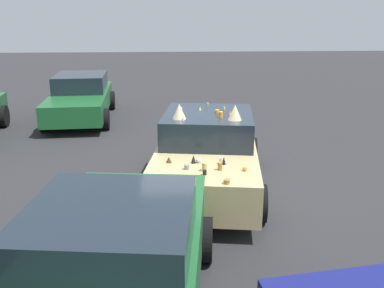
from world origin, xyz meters
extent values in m
plane|color=#2D2D30|center=(0.00, 0.00, 0.00)|extent=(60.00, 60.00, 0.00)
cube|color=#D8BC7F|center=(0.00, 0.00, 0.61)|extent=(4.57, 2.43, 0.67)
cube|color=#1E2833|center=(0.13, -0.02, 1.21)|extent=(2.02, 1.92, 0.53)
cylinder|color=black|center=(-1.47, -0.73, 0.32)|extent=(0.66, 0.31, 0.64)
cylinder|color=black|center=(-1.20, 1.12, 0.32)|extent=(0.66, 0.31, 0.64)
cylinder|color=black|center=(1.20, -1.12, 0.32)|extent=(0.66, 0.31, 0.64)
cylinder|color=black|center=(1.47, 0.73, 0.32)|extent=(0.66, 0.31, 0.64)
ellipsoid|color=black|center=(1.53, -1.15, 0.72)|extent=(0.12, 0.04, 0.09)
ellipsoid|color=black|center=(-0.48, 1.00, 0.53)|extent=(0.16, 0.04, 0.11)
ellipsoid|color=black|center=(-0.66, -0.83, 0.74)|extent=(0.11, 0.04, 0.14)
ellipsoid|color=black|center=(1.27, -1.11, 0.49)|extent=(0.12, 0.04, 0.11)
ellipsoid|color=black|center=(0.16, 0.90, 0.69)|extent=(0.13, 0.04, 0.11)
ellipsoid|color=black|center=(-1.26, -0.74, 0.68)|extent=(0.16, 0.04, 0.10)
cylinder|color=#A87A38|center=(-1.54, -0.05, 1.01)|extent=(0.08, 0.08, 0.13)
sphere|color=silver|center=(-1.18, 0.26, 0.99)|extent=(0.09, 0.09, 0.09)
cylinder|color=silver|center=(-1.26, -0.11, 1.00)|extent=(0.09, 0.09, 0.11)
cone|color=black|center=(-1.19, 0.35, 1.01)|extent=(0.12, 0.12, 0.14)
cylinder|color=black|center=(-1.72, 0.21, 0.98)|extent=(0.06, 0.06, 0.08)
cone|color=black|center=(-1.29, -0.14, 1.01)|extent=(0.10, 0.10, 0.14)
sphere|color=orange|center=(-1.60, -0.43, 0.98)|extent=(0.07, 0.07, 0.07)
cone|color=#51381E|center=(-1.14, 0.75, 1.00)|extent=(0.13, 0.13, 0.10)
cylinder|color=#A87A38|center=(-2.09, -0.08, 0.98)|extent=(0.13, 0.13, 0.07)
cylinder|color=tan|center=(-1.56, 0.20, 1.01)|extent=(0.10, 0.10, 0.13)
cylinder|color=gray|center=(-1.47, 0.47, 0.98)|extent=(0.12, 0.12, 0.08)
cone|color=tan|center=(0.40, 0.12, 1.51)|extent=(0.07, 0.07, 0.07)
cylinder|color=tan|center=(0.38, -0.36, 1.51)|extent=(0.06, 0.06, 0.06)
cone|color=orange|center=(-0.09, -0.41, 1.53)|extent=(0.06, 0.06, 0.10)
cylinder|color=gray|center=(0.72, -0.07, 1.52)|extent=(0.05, 0.05, 0.07)
cylinder|color=silver|center=(0.22, 0.51, 1.52)|extent=(0.09, 0.09, 0.09)
cone|color=silver|center=(-0.42, 0.48, 1.53)|extent=(0.06, 0.06, 0.10)
cylinder|color=orange|center=(-0.27, -0.21, 1.53)|extent=(0.10, 0.10, 0.11)
cylinder|color=orange|center=(0.11, -0.19, 1.51)|extent=(0.11, 0.11, 0.06)
cone|color=beige|center=(-0.44, -0.44, 1.62)|extent=(0.25, 0.25, 0.27)
cone|color=beige|center=(-0.29, 0.55, 1.62)|extent=(0.25, 0.25, 0.27)
cube|color=#1E602D|center=(5.79, 3.55, 0.57)|extent=(4.56, 1.96, 0.61)
cube|color=#1E2833|center=(6.17, 3.57, 1.14)|extent=(2.01, 1.68, 0.53)
cylinder|color=black|center=(4.45, 2.59, 0.32)|extent=(0.65, 0.26, 0.64)
cylinder|color=black|center=(4.35, 4.34, 0.32)|extent=(0.65, 0.26, 0.64)
cylinder|color=black|center=(7.22, 2.75, 0.32)|extent=(0.65, 0.26, 0.64)
cylinder|color=black|center=(7.12, 4.50, 0.32)|extent=(0.65, 0.26, 0.64)
cylinder|color=black|center=(4.94, 5.71, 0.33)|extent=(0.68, 0.28, 0.66)
cube|color=#1E602D|center=(-3.68, 1.36, 0.62)|extent=(4.19, 2.29, 0.71)
cube|color=#1E2833|center=(-3.79, 1.37, 1.21)|extent=(1.91, 1.87, 0.48)
cylinder|color=black|center=(-2.33, 2.13, 0.31)|extent=(0.65, 0.29, 0.63)
cylinder|color=black|center=(-2.56, 0.28, 0.31)|extent=(0.65, 0.29, 0.63)
camera|label=1|loc=(-7.69, 0.76, 3.32)|focal=39.29mm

